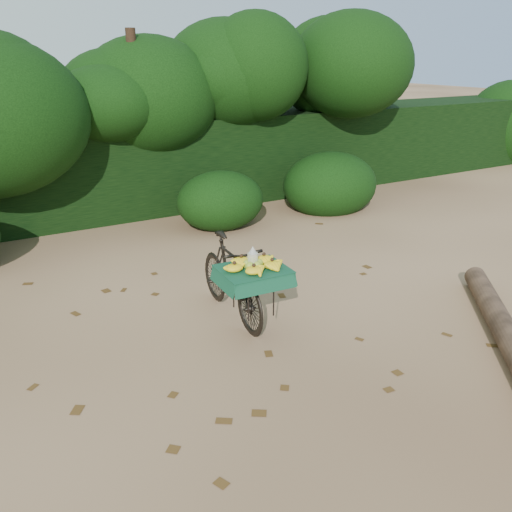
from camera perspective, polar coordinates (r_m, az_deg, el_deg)
ground at (r=5.98m, az=1.99°, el=-10.08°), size 80.00×80.00×0.00m
vendor_bicycle at (r=6.49m, az=-2.55°, el=-2.30°), size 0.76×1.78×1.02m
fallen_log at (r=6.45m, az=25.35°, el=-8.40°), size 2.62×3.10×0.27m
hedge_backdrop at (r=11.20m, az=-15.48°, el=8.89°), size 26.00×1.80×1.80m
tree_row at (r=10.11m, az=-18.48°, el=13.71°), size 14.50×2.00×4.00m
bush_clumps at (r=9.59m, az=-9.13°, el=4.69°), size 8.80×1.70×0.90m
leaf_litter at (r=6.46m, az=-1.08°, el=-7.48°), size 7.00×7.30×0.01m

